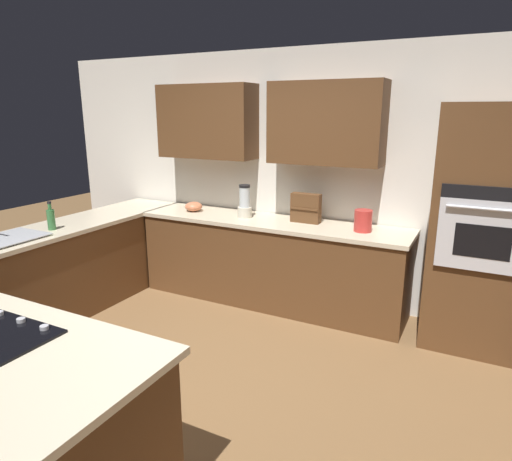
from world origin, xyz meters
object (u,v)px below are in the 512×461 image
Objects in this scene: blender at (245,203)px; mixing_bowl at (194,207)px; sink_unit at (0,239)px; kettle at (363,221)px; dish_soap_bottle at (51,219)px; spice_rack at (306,208)px; wall_oven at (484,231)px.

blender is 1.80× the size of mixing_bowl.
sink_unit is at bearing 50.99° from blender.
kettle is 2.92m from dish_soap_bottle.
blender is (-1.43, -1.76, 0.13)m from sink_unit.
spice_rack is at bearing -176.34° from mixing_bowl.
dish_soap_bottle is (0.72, 1.28, 0.05)m from mixing_bowl.
wall_oven is 1.00m from kettle.
blender is 1.71× the size of kettle.
blender is 1.25m from kettle.
sink_unit is 2.03× the size of blender.
dish_soap_bottle reaches higher than mixing_bowl.
mixing_bowl is at bearing -0.00° from blender.
dish_soap_bottle is at bearing 43.14° from blender.
blender is (2.25, -0.00, 0.02)m from wall_oven.
wall_oven is at bearing -154.40° from sink_unit.
blender is at bearing 0.00° from kettle.
spice_rack is (-1.30, -0.08, 0.09)m from mixing_bowl.
mixing_bowl is 0.71× the size of dish_soap_bottle.
kettle is at bearing -0.05° from wall_oven.
wall_oven is 6.88× the size of spice_rack.
sink_unit is 2.35× the size of spice_rack.
wall_oven is 3.84m from dish_soap_bottle.
kettle is at bearing -180.00° from blender.
spice_rack reaches higher than dish_soap_bottle.
spice_rack is 1.10× the size of dish_soap_bottle.
dish_soap_bottle is (-0.06, -0.48, 0.09)m from sink_unit.
mixing_bowl is (0.65, -0.00, -0.10)m from blender.
blender is 1.16× the size of spice_rack.
kettle is (1.00, -0.00, -0.02)m from wall_oven.
wall_oven is 1.60m from spice_rack.
blender reaches higher than dish_soap_bottle.
mixing_bowl is at bearing 3.66° from spice_rack.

